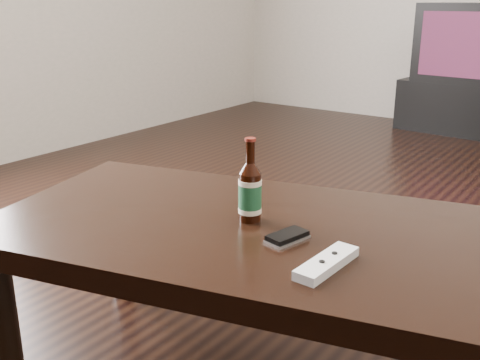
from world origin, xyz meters
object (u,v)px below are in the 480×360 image
Objects in this scene: tv_stand at (467,107)px; tv at (475,43)px; remote at (327,263)px; beer_bottle at (250,192)px; phone at (287,237)px; coffee_table at (230,242)px.

tv is (-0.00, -0.00, 0.46)m from tv_stand.
tv reaches higher than remote.
beer_bottle reaches higher than phone.
tv reaches higher than phone.
beer_bottle reaches higher than remote.
tv_stand is 3.33m from coffee_table.
remote reaches higher than coffee_table.
coffee_table is at bearing -172.98° from phone.
tv_stand is at bearing 102.78° from remote.
beer_bottle is (0.04, 0.03, 0.13)m from coffee_table.
beer_bottle is at bearing 159.33° from remote.
coffee_table is at bearing -141.42° from beer_bottle.
tv_stand is 3.46m from remote.
beer_bottle is 0.31m from remote.
beer_bottle is at bearing -79.95° from tv_stand.
beer_bottle is at bearing -79.95° from tv.
remote is (0.14, -0.07, 0.00)m from phone.
phone is (0.44, -3.33, 0.26)m from tv_stand.
coffee_table is 0.19m from phone.
tv_stand is at bearing 110.91° from phone.
phone is at bearing -77.70° from tv_stand.
beer_bottle is (0.30, -3.28, -0.14)m from tv.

